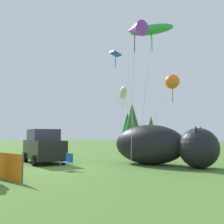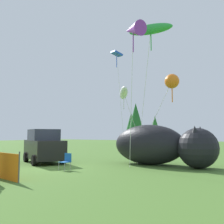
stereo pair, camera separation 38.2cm
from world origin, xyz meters
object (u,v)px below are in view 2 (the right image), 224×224
object	(u,v)px
folding_chair	(66,160)
inflatable_cat	(160,146)
kite_blue_box	(117,56)
kite_white_ghost	(124,93)
kite_orange_flower	(172,81)
parked_car	(44,146)
kite_purple_delta	(133,30)
kite_green_fish	(151,30)

from	to	relation	value
folding_chair	inflatable_cat	xyz separation A→B (m)	(3.27, 4.49, 0.62)
kite_blue_box	inflatable_cat	bearing A→B (deg)	-38.83
kite_white_ghost	kite_orange_flower	bearing A→B (deg)	-21.23
parked_car	inflatable_cat	size ratio (longest dim) A/B	0.66
kite_orange_flower	kite_white_ghost	bearing A→B (deg)	158.77
kite_purple_delta	kite_green_fish	bearing A→B (deg)	68.35
kite_purple_delta	kite_blue_box	size ratio (longest dim) A/B	0.86
parked_car	kite_purple_delta	xyz separation A→B (m)	(6.25, 0.77, 6.64)
kite_green_fish	kite_white_ghost	size ratio (longest dim) A/B	1.53
parked_car	kite_white_ghost	distance (m)	7.16
kite_green_fish	kite_white_ghost	bearing A→B (deg)	140.33
parked_car	folding_chair	bearing A→B (deg)	1.94
inflatable_cat	kite_green_fish	distance (m)	6.98
kite_white_ghost	kite_blue_box	world-z (taller)	kite_blue_box
parked_car	kite_green_fish	bearing A→B (deg)	43.29
parked_car	kite_white_ghost	size ratio (longest dim) A/B	0.77
kite_orange_flower	kite_blue_box	bearing A→B (deg)	147.05
inflatable_cat	kite_purple_delta	bearing A→B (deg)	-102.13
kite_purple_delta	kite_orange_flower	size ratio (longest dim) A/B	1.49
kite_orange_flower	kite_blue_box	xyz separation A→B (m)	(-6.81, 4.42, 4.04)
kite_white_ghost	kite_orange_flower	world-z (taller)	kite_white_ghost
folding_chair	kite_white_ghost	bearing A→B (deg)	-173.88
parked_car	folding_chair	size ratio (longest dim) A/B	5.04
folding_chair	inflatable_cat	bearing A→B (deg)	145.25
kite_orange_flower	kite_purple_delta	bearing A→B (deg)	-114.97
kite_purple_delta	parked_car	bearing A→B (deg)	-172.93
folding_chair	kite_white_ghost	xyz separation A→B (m)	(-0.57, 6.78, 4.52)
parked_car	kite_orange_flower	xyz separation A→B (m)	(7.48, 3.42, 4.02)
inflatable_cat	kite_white_ghost	bearing A→B (deg)	152.85
parked_car	kite_white_ghost	bearing A→B (deg)	86.25
kite_white_ghost	kite_purple_delta	distance (m)	6.08
kite_green_fish	kite_purple_delta	world-z (taller)	kite_green_fish
kite_purple_delta	kite_blue_box	distance (m)	9.11
parked_car	kite_orange_flower	distance (m)	9.15
folding_chair	kite_green_fish	size ratio (longest dim) A/B	0.10
parked_car	kite_white_ghost	world-z (taller)	kite_white_ghost
kite_white_ghost	kite_purple_delta	world-z (taller)	kite_purple_delta
folding_chair	kite_purple_delta	size ratio (longest dim) A/B	0.10
kite_white_ghost	kite_green_fish	bearing A→B (deg)	-39.67
kite_white_ghost	kite_orange_flower	xyz separation A→B (m)	(4.48, -1.74, 0.06)
folding_chair	kite_purple_delta	xyz separation A→B (m)	(2.68, 2.40, 7.20)
parked_car	kite_blue_box	xyz separation A→B (m)	(0.67, 7.83, 8.05)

